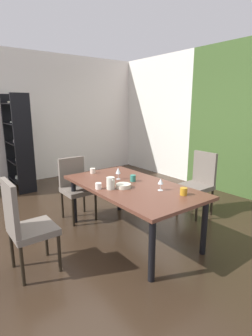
% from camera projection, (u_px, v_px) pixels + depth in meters
% --- Properties ---
extents(ground_plane, '(5.99, 5.86, 0.02)m').
position_uv_depth(ground_plane, '(96.00, 224.00, 3.94)').
color(ground_plane, '#302217').
extents(back_panel_interior, '(2.34, 0.10, 2.89)m').
position_uv_depth(back_panel_interior, '(155.00, 117.00, 6.70)').
color(back_panel_interior, silver).
rests_on(back_panel_interior, ground_plane).
extents(left_interior_panel, '(0.10, 5.86, 2.89)m').
position_uv_depth(left_interior_panel, '(27.00, 118.00, 5.89)').
color(left_interior_panel, silver).
rests_on(left_interior_panel, ground_plane).
extents(dining_table, '(1.91, 1.03, 0.73)m').
position_uv_depth(dining_table, '(131.00, 190.00, 3.41)').
color(dining_table, brown).
rests_on(dining_table, ground_plane).
extents(chair_head_far, '(0.44, 0.45, 1.01)m').
position_uv_depth(chair_head_far, '(199.00, 180.00, 4.20)').
color(chair_head_far, '#6A6056').
rests_on(chair_head_far, ground_plane).
extents(chair_head_near, '(0.44, 0.44, 1.02)m').
position_uv_depth(chair_head_near, '(24.00, 223.00, 2.66)').
color(chair_head_near, '#6A6056').
rests_on(chair_head_near, ground_plane).
extents(chair_left_near, '(0.45, 0.44, 0.94)m').
position_uv_depth(chair_left_near, '(76.00, 185.00, 4.04)').
color(chair_left_near, '#6A6056').
rests_on(chair_left_near, ground_plane).
extents(display_shelf, '(0.83, 0.35, 1.96)m').
position_uv_depth(display_shelf, '(18.00, 143.00, 5.38)').
color(display_shelf, black).
rests_on(display_shelf, ground_plane).
extents(wine_glass_north, '(0.07, 0.07, 0.17)m').
position_uv_depth(wine_glass_north, '(118.00, 171.00, 3.63)').
color(wine_glass_north, silver).
rests_on(wine_glass_north, dining_table).
extents(wine_glass_corner, '(0.07, 0.07, 0.15)m').
position_uv_depth(wine_glass_corner, '(161.00, 182.00, 3.15)').
color(wine_glass_corner, silver).
rests_on(wine_glass_corner, dining_table).
extents(serving_bowl_right, '(0.19, 0.19, 0.05)m').
position_uv_depth(serving_bowl_right, '(123.00, 186.00, 3.27)').
color(serving_bowl_right, beige).
rests_on(serving_bowl_right, dining_table).
extents(cup_left, '(0.08, 0.08, 0.08)m').
position_uv_depth(cup_left, '(93.00, 171.00, 3.96)').
color(cup_left, silver).
rests_on(cup_left, dining_table).
extents(cup_near_shelf, '(0.08, 0.08, 0.08)m').
position_uv_depth(cup_near_shelf, '(98.00, 186.00, 3.22)').
color(cup_near_shelf, white).
rests_on(cup_near_shelf, dining_table).
extents(cup_near_window, '(0.08, 0.08, 0.09)m').
position_uv_depth(cup_near_window, '(133.00, 178.00, 3.54)').
color(cup_near_window, '#2C7969').
rests_on(cup_near_window, dining_table).
extents(cup_east, '(0.08, 0.08, 0.09)m').
position_uv_depth(cup_east, '(184.00, 191.00, 3.00)').
color(cup_east, '#B7811D').
rests_on(cup_east, dining_table).
extents(pitcher_west, '(0.11, 0.10, 0.15)m').
position_uv_depth(pitcher_west, '(111.00, 183.00, 3.20)').
color(pitcher_west, silver).
rests_on(pitcher_west, dining_table).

